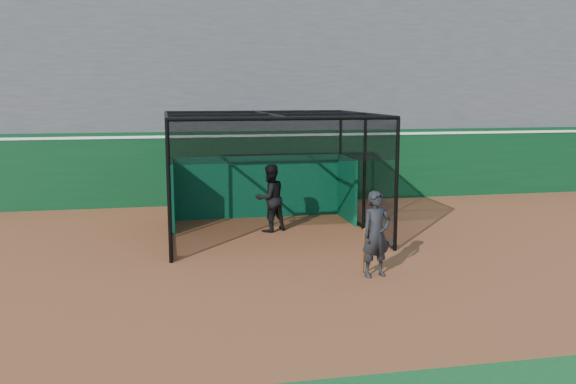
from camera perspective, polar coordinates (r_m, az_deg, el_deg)
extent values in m
plane|color=brown|center=(13.12, -2.28, -7.57)|extent=(120.00, 120.00, 0.00)
cube|color=#093417|center=(21.15, -5.99, 2.30)|extent=(50.00, 0.45, 2.50)
cube|color=white|center=(21.04, -6.04, 5.28)|extent=(50.00, 0.50, 0.08)
cube|color=#4C4C4F|center=(24.85, -6.97, 9.39)|extent=(50.00, 7.85, 7.75)
cube|color=#07472C|center=(18.70, -2.92, 0.50)|extent=(5.24, 0.10, 1.90)
cylinder|color=black|center=(14.29, -10.89, -5.86)|extent=(0.08, 0.22, 0.22)
cylinder|color=black|center=(15.28, 9.69, -4.83)|extent=(0.08, 0.22, 0.22)
cylinder|color=black|center=(18.57, -11.06, -2.36)|extent=(0.08, 0.22, 0.22)
cylinder|color=black|center=(19.34, 5.01, -1.75)|extent=(0.08, 0.22, 0.22)
imported|color=black|center=(16.77, -1.70, -0.57)|extent=(1.13, 1.04, 1.86)
imported|color=black|center=(12.79, 8.26, -3.92)|extent=(0.73, 0.56, 1.80)
cylinder|color=#593819|center=(12.84, 7.09, -5.46)|extent=(0.16, 0.38, 1.02)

